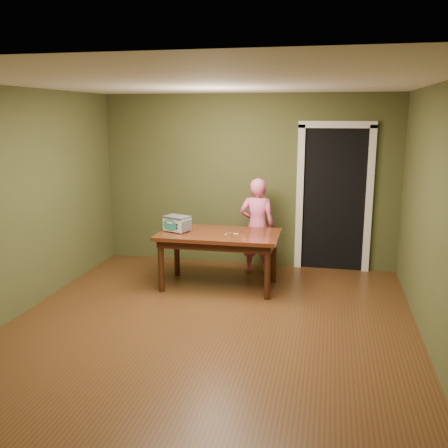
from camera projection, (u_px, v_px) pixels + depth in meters
name	position (u px, v px, depth m)	size (l,w,h in m)	color
floor	(209.00, 328.00, 5.48)	(5.00, 5.00, 0.00)	#503317
room_shell	(208.00, 173.00, 5.11)	(4.52, 5.02, 2.61)	#474C28
doorway	(334.00, 197.00, 7.64)	(1.10, 0.66, 2.25)	black
dining_table	(219.00, 240.00, 6.66)	(1.61, 0.91, 0.75)	#3E1A0E
toy_oven	(177.00, 223.00, 6.69)	(0.40, 0.34, 0.21)	#4C4F54
baking_pan	(230.00, 234.00, 6.54)	(0.10, 0.10, 0.02)	silver
spatula	(232.00, 234.00, 6.55)	(0.18, 0.03, 0.01)	#F0E168
child	(257.00, 226.00, 7.24)	(0.51, 0.34, 1.41)	pink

